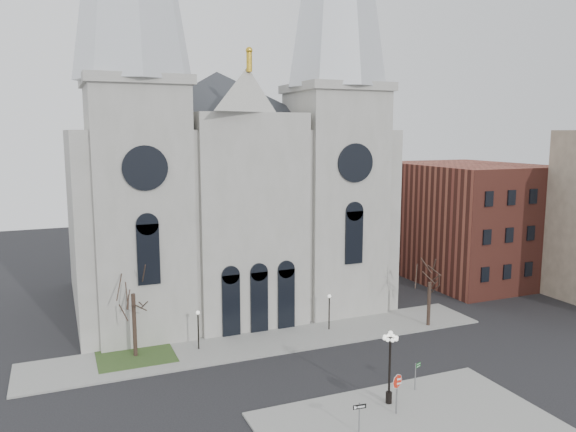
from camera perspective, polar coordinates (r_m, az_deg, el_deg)
name	(u,v)px	position (r m, az deg, el deg)	size (l,w,h in m)	color
ground	(326,398)	(40.05, 3.91, -17.94)	(160.00, 160.00, 0.00)	black
sidewalk_near	(406,423)	(37.58, 11.91, -19.89)	(18.00, 10.00, 0.14)	gray
sidewalk_far	(269,341)	(49.25, -1.95, -12.60)	(40.00, 6.00, 0.14)	gray
grass_patch	(136,356)	(47.73, -15.21, -13.60)	(6.00, 5.00, 0.18)	#27441D
cathedral	(226,125)	(57.18, -6.30, 9.15)	(33.00, 26.66, 54.00)	#9C9B91
bg_building_brick	(467,221)	(71.85, 17.69, -0.52)	(14.00, 18.00, 14.00)	brown
tree_left	(133,290)	(45.96, -15.48, -7.24)	(3.20, 3.20, 7.50)	black
tree_right	(430,279)	(53.20, 14.21, -6.27)	(3.20, 3.20, 6.00)	black
ped_lamp_left	(198,323)	(47.29, -9.12, -10.71)	(0.32, 0.32, 3.26)	black
ped_lamp_right	(329,306)	(51.22, 4.21, -9.10)	(0.32, 0.32, 3.26)	black
stop_sign	(397,386)	(37.53, 11.01, -16.56)	(0.96, 0.10, 2.66)	slate
globe_lamp	(390,358)	(38.27, 10.31, -14.00)	(1.30, 1.30, 4.97)	black
one_way_sign	(359,412)	(35.34, 7.26, -19.17)	(0.84, 0.13, 1.91)	slate
street_name_sign	(416,373)	(41.23, 12.87, -15.33)	(0.58, 0.29, 1.94)	slate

